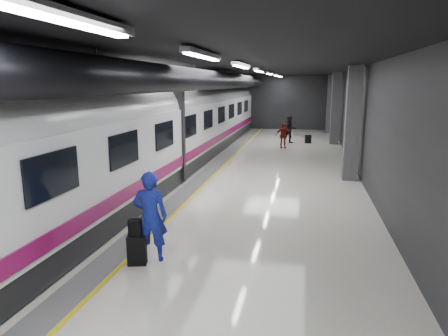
# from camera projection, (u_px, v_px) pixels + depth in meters

# --- Properties ---
(ground) EXTENTS (40.00, 40.00, 0.00)m
(ground) POSITION_uv_depth(u_px,v_px,m) (229.00, 186.00, 15.13)
(ground) COLOR silver
(ground) RESTS_ON ground
(platform_hall) EXTENTS (10.02, 40.02, 4.51)m
(platform_hall) POSITION_uv_depth(u_px,v_px,m) (227.00, 91.00, 15.37)
(platform_hall) COLOR black
(platform_hall) RESTS_ON ground
(train) EXTENTS (3.05, 38.00, 4.05)m
(train) POSITION_uv_depth(u_px,v_px,m) (146.00, 130.00, 15.35)
(train) COLOR black
(train) RESTS_ON ground
(traveler_main) EXTENTS (0.82, 0.64, 2.00)m
(traveler_main) POSITION_uv_depth(u_px,v_px,m) (150.00, 216.00, 8.57)
(traveler_main) COLOR blue
(traveler_main) RESTS_ON ground
(suitcase_main) EXTENTS (0.45, 0.34, 0.64)m
(suitcase_main) POSITION_uv_depth(u_px,v_px,m) (137.00, 250.00, 8.50)
(suitcase_main) COLOR black
(suitcase_main) RESTS_ON ground
(shoulder_bag) EXTENTS (0.27, 0.16, 0.35)m
(shoulder_bag) POSITION_uv_depth(u_px,v_px,m) (135.00, 228.00, 8.40)
(shoulder_bag) COLOR black
(shoulder_bag) RESTS_ON suitcase_main
(traveler_far_a) EXTENTS (1.05, 0.94, 1.78)m
(traveler_far_a) POSITION_uv_depth(u_px,v_px,m) (290.00, 129.00, 25.92)
(traveler_far_a) COLOR black
(traveler_far_a) RESTS_ON ground
(traveler_far_b) EXTENTS (0.96, 0.59, 1.53)m
(traveler_far_b) POSITION_uv_depth(u_px,v_px,m) (283.00, 135.00, 23.90)
(traveler_far_b) COLOR maroon
(traveler_far_b) RESTS_ON ground
(suitcase_far) EXTENTS (0.43, 0.35, 0.54)m
(suitcase_far) POSITION_uv_depth(u_px,v_px,m) (308.00, 139.00, 25.98)
(suitcase_far) COLOR black
(suitcase_far) RESTS_ON ground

